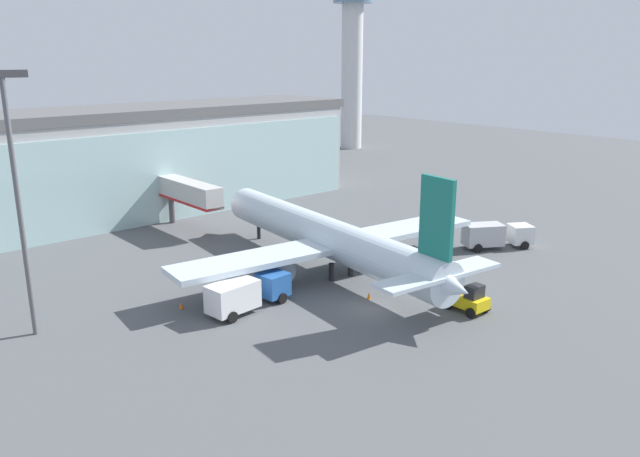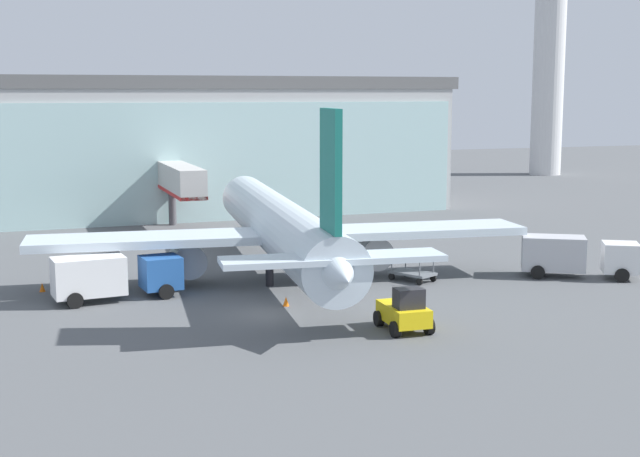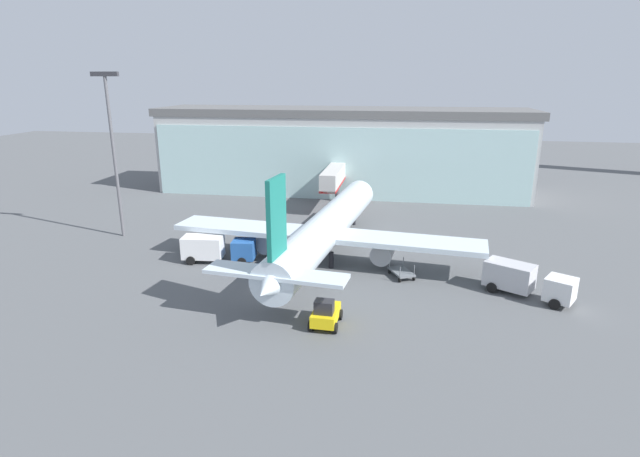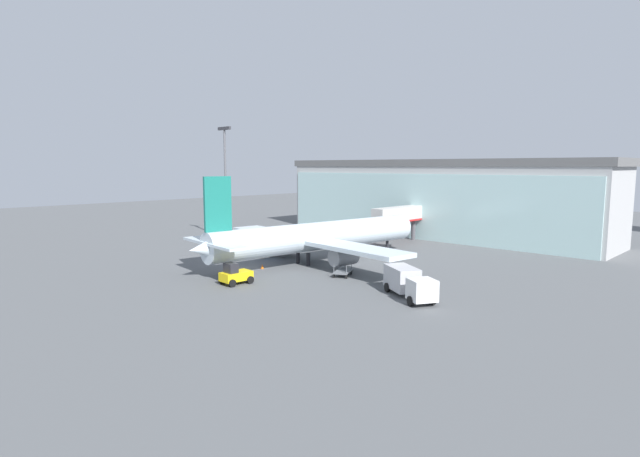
# 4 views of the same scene
# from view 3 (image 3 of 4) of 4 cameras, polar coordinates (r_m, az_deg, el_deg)

# --- Properties ---
(ground) EXTENTS (240.00, 240.00, 0.00)m
(ground) POSITION_cam_3_polar(r_m,az_deg,el_deg) (44.19, -4.97, -7.27)
(ground) COLOR #545659
(terminal_building) EXTENTS (59.52, 13.96, 13.40)m
(terminal_building) POSITION_cam_3_polar(r_m,az_deg,el_deg) (82.26, 2.47, 8.92)
(terminal_building) COLOR #ABABAB
(terminal_building) RESTS_ON ground
(jet_bridge) EXTENTS (2.31, 11.45, 5.76)m
(jet_bridge) POSITION_cam_3_polar(r_m,az_deg,el_deg) (71.28, 1.55, 5.81)
(jet_bridge) COLOR beige
(jet_bridge) RESTS_ON ground
(apron_light_mast) EXTENTS (3.20, 0.40, 18.66)m
(apron_light_mast) POSITION_cam_3_polar(r_m,az_deg,el_deg) (61.57, -22.62, 9.11)
(apron_light_mast) COLOR #59595E
(apron_light_mast) RESTS_ON ground
(airplane) EXTENTS (31.60, 35.07, 11.18)m
(airplane) POSITION_cam_3_polar(r_m,az_deg,el_deg) (50.47, 0.68, -0.07)
(airplane) COLOR silver
(airplane) RESTS_ON ground
(catering_truck) EXTENTS (7.49, 3.13, 2.65)m
(catering_truck) POSITION_cam_3_polar(r_m,az_deg,el_deg) (51.66, -11.78, -2.19)
(catering_truck) COLOR #2659A5
(catering_truck) RESTS_ON ground
(fuel_truck) EXTENTS (7.42, 5.55, 2.65)m
(fuel_truck) POSITION_cam_3_polar(r_m,az_deg,el_deg) (46.26, 22.39, -5.44)
(fuel_truck) COLOR silver
(fuel_truck) RESTS_ON ground
(baggage_cart) EXTENTS (2.71, 3.22, 1.50)m
(baggage_cart) POSITION_cam_3_polar(r_m,az_deg,el_deg) (47.68, 9.29, -4.93)
(baggage_cart) COLOR slate
(baggage_cart) RESTS_ON ground
(pushback_tug) EXTENTS (2.24, 3.25, 2.30)m
(pushback_tug) POSITION_cam_3_polar(r_m,az_deg,el_deg) (38.08, 0.63, -9.72)
(pushback_tug) COLOR yellow
(pushback_tug) RESTS_ON ground
(safety_cone_nose) EXTENTS (0.36, 0.36, 0.55)m
(safety_cone_nose) POSITION_cam_3_polar(r_m,az_deg,el_deg) (45.29, -3.12, -6.22)
(safety_cone_nose) COLOR orange
(safety_cone_nose) RESTS_ON ground
(safety_cone_wingtip) EXTENTS (0.36, 0.36, 0.55)m
(safety_cone_wingtip) POSITION_cam_3_polar(r_m,az_deg,el_deg) (56.67, -13.95, -1.91)
(safety_cone_wingtip) COLOR orange
(safety_cone_wingtip) RESTS_ON ground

